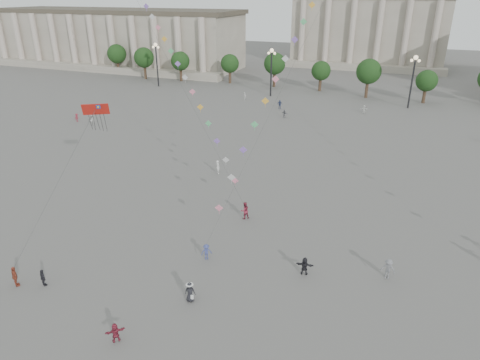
% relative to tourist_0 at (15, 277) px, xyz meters
% --- Properties ---
extents(ground, '(360.00, 360.00, 0.00)m').
position_rel_tourist_0_xyz_m(ground, '(13.01, 4.18, -0.92)').
color(ground, '#5B5855').
rests_on(ground, ground).
extents(hall_west, '(84.00, 26.22, 17.20)m').
position_rel_tourist_0_xyz_m(hall_west, '(-61.99, 98.08, 7.51)').
color(hall_west, gray).
rests_on(hall_west, ground).
extents(hall_central, '(48.30, 34.30, 35.50)m').
position_rel_tourist_0_xyz_m(hall_central, '(13.01, 133.40, 13.31)').
color(hall_central, gray).
rests_on(hall_central, ground).
extents(tree_row, '(137.12, 5.12, 8.00)m').
position_rel_tourist_0_xyz_m(tree_row, '(13.01, 82.18, 4.47)').
color(tree_row, '#3A291D').
rests_on(tree_row, ground).
extents(lamp_post_far_west, '(2.00, 0.90, 10.65)m').
position_rel_tourist_0_xyz_m(lamp_post_far_west, '(-31.99, 74.18, 6.43)').
color(lamp_post_far_west, '#262628').
rests_on(lamp_post_far_west, ground).
extents(lamp_post_mid_west, '(2.00, 0.90, 10.65)m').
position_rel_tourist_0_xyz_m(lamp_post_mid_west, '(-1.99, 74.18, 6.43)').
color(lamp_post_mid_west, '#262628').
rests_on(lamp_post_mid_west, ground).
extents(lamp_post_mid_east, '(2.00, 0.90, 10.65)m').
position_rel_tourist_0_xyz_m(lamp_post_mid_east, '(28.01, 74.18, 6.43)').
color(lamp_post_mid_east, '#262628').
rests_on(lamp_post_mid_east, ground).
extents(person_crowd_0, '(1.17, 0.73, 1.86)m').
position_rel_tourist_0_xyz_m(person_crowd_0, '(3.37, 63.73, 0.01)').
color(person_crowd_0, navy).
rests_on(person_crowd_0, ground).
extents(person_crowd_1, '(1.03, 0.93, 1.75)m').
position_rel_tourist_0_xyz_m(person_crowd_1, '(-25.07, 40.11, -0.04)').
color(person_crowd_1, beige).
rests_on(person_crowd_1, ground).
extents(person_crowd_2, '(0.67, 1.04, 1.53)m').
position_rel_tourist_0_xyz_m(person_crowd_2, '(-28.92, 40.69, -0.16)').
color(person_crowd_2, maroon).
rests_on(person_crowd_2, ground).
extents(person_crowd_3, '(1.56, 0.65, 1.64)m').
position_rel_tourist_0_xyz_m(person_crowd_3, '(21.70, 10.34, -0.10)').
color(person_crowd_3, black).
rests_on(person_crowd_3, ground).
extents(person_crowd_4, '(1.53, 0.96, 1.58)m').
position_rel_tourist_0_xyz_m(person_crowd_4, '(19.96, 66.63, -0.13)').
color(person_crowd_4, white).
rests_on(person_crowd_4, ground).
extents(person_crowd_6, '(1.26, 0.80, 1.85)m').
position_rel_tourist_0_xyz_m(person_crowd_6, '(28.37, 12.41, 0.01)').
color(person_crowd_6, slate).
rests_on(person_crowd_6, ground).
extents(person_crowd_10, '(0.58, 0.73, 1.75)m').
position_rel_tourist_0_xyz_m(person_crowd_10, '(-6.03, 68.18, -0.04)').
color(person_crowd_10, '#B8B8B3').
rests_on(person_crowd_10, ground).
extents(person_crowd_12, '(1.51, 1.05, 1.56)m').
position_rel_tourist_0_xyz_m(person_crowd_12, '(6.19, 57.57, -0.14)').
color(person_crowd_12, slate).
rests_on(person_crowd_12, ground).
extents(person_crowd_13, '(0.81, 0.76, 1.85)m').
position_rel_tourist_0_xyz_m(person_crowd_13, '(5.65, 27.81, 0.01)').
color(person_crowd_13, white).
rests_on(person_crowd_13, ground).
extents(tourist_0, '(1.16, 0.91, 1.84)m').
position_rel_tourist_0_xyz_m(tourist_0, '(0.00, 0.00, 0.00)').
color(tourist_0, brown).
rests_on(tourist_0, ground).
extents(tourist_1, '(0.99, 0.70, 1.55)m').
position_rel_tourist_0_xyz_m(tourist_1, '(2.11, 0.85, -0.14)').
color(tourist_1, '#242329').
rests_on(tourist_1, ground).
extents(tourist_2, '(1.29, 1.28, 1.49)m').
position_rel_tourist_0_xyz_m(tourist_2, '(11.41, -2.03, -0.18)').
color(tourist_2, maroon).
rests_on(tourist_2, ground).
extents(kite_flyer_0, '(1.18, 1.18, 1.93)m').
position_rel_tourist_0_xyz_m(kite_flyer_0, '(13.42, 17.61, 0.05)').
color(kite_flyer_0, maroon).
rests_on(kite_flyer_0, ground).
extents(kite_flyer_1, '(1.13, 1.07, 1.54)m').
position_rel_tourist_0_xyz_m(kite_flyer_1, '(12.93, 9.26, -0.15)').
color(kite_flyer_1, '#394280').
rests_on(kite_flyer_1, ground).
extents(hat_person, '(0.94, 0.75, 1.69)m').
position_rel_tourist_0_xyz_m(hat_person, '(14.23, 3.62, -0.04)').
color(hat_person, black).
rests_on(hat_person, ground).
extents(dragon_kite, '(2.80, 5.00, 14.73)m').
position_rel_tourist_0_xyz_m(dragon_kite, '(3.41, 8.34, 11.52)').
color(dragon_kite, '#AA1912').
rests_on(dragon_kite, ground).
extents(kite_train_west, '(39.68, 31.03, 61.29)m').
position_rel_tourist_0_xyz_m(kite_train_west, '(-7.60, 34.24, 18.89)').
color(kite_train_west, '#3F3F3F').
rests_on(kite_train_west, ground).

